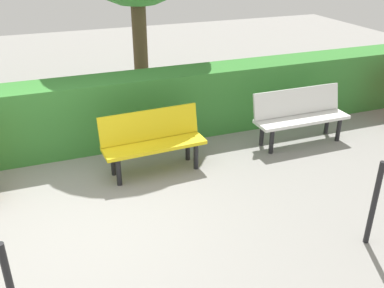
% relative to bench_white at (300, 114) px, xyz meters
% --- Properties ---
extents(ground_plane, '(22.97, 22.97, 0.00)m').
position_rel_bench_white_xyz_m(ground_plane, '(3.75, 0.98, -0.48)').
color(ground_plane, gray).
extents(bench_white, '(1.55, 0.47, 0.86)m').
position_rel_bench_white_xyz_m(bench_white, '(0.00, 0.00, 0.00)').
color(bench_white, white).
rests_on(bench_white, ground_plane).
extents(bench_yellow, '(1.45, 0.53, 0.86)m').
position_rel_bench_white_xyz_m(bench_yellow, '(2.45, 0.07, -0.00)').
color(bench_yellow, yellow).
rests_on(bench_yellow, ground_plane).
extents(hedge_row, '(18.97, 0.66, 1.09)m').
position_rel_bench_white_xyz_m(hedge_row, '(2.57, -0.98, 0.06)').
color(hedge_row, '#387F33').
rests_on(hedge_row, ground_plane).
extents(railing_post_mid, '(0.06, 0.06, 1.00)m').
position_rel_bench_white_xyz_m(railing_post_mid, '(0.73, 2.47, 0.02)').
color(railing_post_mid, black).
rests_on(railing_post_mid, ground_plane).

